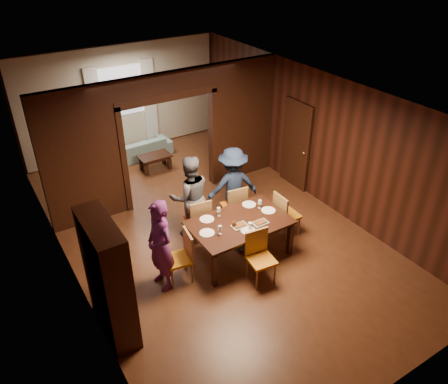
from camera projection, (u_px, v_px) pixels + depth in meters
floor at (207, 228)px, 9.13m from camera, size 9.00×9.00×0.00m
ceiling at (204, 94)px, 7.61m from camera, size 5.50×9.00×0.02m
room_walls at (164, 131)px, 9.71m from camera, size 5.52×9.01×2.90m
person_purple at (160, 246)px, 7.26m from camera, size 0.46×0.66×1.70m
person_grey at (190, 197)px, 8.56m from camera, size 0.96×0.82×1.74m
person_navy at (233, 186)px, 8.99m from camera, size 1.20×0.86×1.67m
sofa at (139, 148)px, 11.82m from camera, size 1.80×0.78×0.51m
serving_bowl at (244, 216)px, 8.13m from camera, size 0.28×0.28×0.07m
dining_table at (239, 238)px, 8.22m from camera, size 1.83×1.14×0.76m
coffee_table at (155, 162)px, 11.25m from camera, size 0.80×0.50×0.40m
chair_left at (178, 258)px, 7.57m from camera, size 0.50×0.50×0.97m
chair_right at (287, 214)px, 8.73m from camera, size 0.45×0.45×0.97m
chair_far_l at (198, 218)px, 8.59m from camera, size 0.50×0.50×0.97m
chair_far_r at (233, 205)px, 9.01m from camera, size 0.49×0.49×0.97m
chair_near at (261, 259)px, 7.55m from camera, size 0.49×0.49×0.97m
hutch at (108, 279)px, 6.37m from camera, size 0.40×1.20×2.00m
door_right at (296, 145)px, 10.16m from camera, size 0.06×0.90×2.10m
window_far at (121, 91)px, 11.45m from camera, size 1.20×0.03×1.30m
curtain_left at (96, 113)px, 11.32m from camera, size 0.35×0.06×2.40m
curtain_right at (150, 103)px, 12.00m from camera, size 0.35×0.06×2.40m
plate_left at (207, 233)px, 7.72m from camera, size 0.27×0.27×0.01m
plate_far_l at (207, 219)px, 8.08m from camera, size 0.27×0.27×0.01m
plate_far_r at (249, 204)px, 8.51m from camera, size 0.27×0.27×0.01m
plate_right at (268, 210)px, 8.33m from camera, size 0.27×0.27×0.01m
plate_near at (248, 231)px, 7.78m from camera, size 0.27×0.27×0.01m
platter_a at (240, 225)px, 7.89m from camera, size 0.30×0.20×0.04m
platter_b at (260, 222)px, 7.97m from camera, size 0.30×0.20×0.04m
wineglass_left at (220, 230)px, 7.65m from camera, size 0.08×0.08×0.18m
wineglass_far at (219, 212)px, 8.14m from camera, size 0.08×0.08×0.18m
wineglass_right at (260, 204)px, 8.37m from camera, size 0.08×0.08×0.18m
tumbler at (250, 226)px, 7.79m from camera, size 0.07×0.07×0.14m
condiment_jar at (234, 224)px, 7.87m from camera, size 0.08×0.08×0.11m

